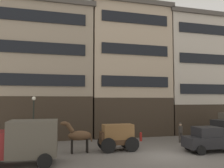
# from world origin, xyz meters

# --- Properties ---
(ground_plane) EXTENTS (120.00, 120.00, 0.00)m
(ground_plane) POSITION_xyz_m (0.00, 0.00, 0.00)
(ground_plane) COLOR #605B56
(building_far_left) EXTENTS (10.50, 6.58, 13.68)m
(building_far_left) POSITION_xyz_m (-8.72, 10.58, 6.88)
(building_far_left) COLOR #33281E
(building_far_left) RESTS_ON ground_plane
(building_center_left) EXTENTS (9.15, 6.58, 14.54)m
(building_center_left) POSITION_xyz_m (0.75, 10.59, 7.31)
(building_center_left) COLOR #33281E
(building_center_left) RESTS_ON ground_plane
(building_center_right) EXTENTS (8.99, 6.58, 14.12)m
(building_center_right) POSITION_xyz_m (9.47, 10.59, 7.10)
(building_center_right) COLOR #33281E
(building_center_right) RESTS_ON ground_plane
(cargo_wagon) EXTENTS (2.92, 1.53, 1.98)m
(cargo_wagon) POSITION_xyz_m (-2.80, 2.31, 1.15)
(cargo_wagon) COLOR #3D2819
(cargo_wagon) RESTS_ON ground_plane
(draft_horse) EXTENTS (2.34, 0.62, 2.30)m
(draft_horse) POSITION_xyz_m (-5.75, 2.31, 1.27)
(draft_horse) COLOR #513823
(draft_horse) RESTS_ON ground_plane
(delivery_truck_near) EXTENTS (4.43, 2.32, 2.62)m
(delivery_truck_near) POSITION_xyz_m (-9.30, 0.02, 1.42)
(delivery_truck_near) COLOR maroon
(delivery_truck_near) RESTS_ON ground_plane
(sedan_dark) EXTENTS (3.76, 1.99, 1.83)m
(sedan_dark) POSITION_xyz_m (3.67, 0.21, 0.91)
(sedan_dark) COLOR black
(sedan_dark) RESTS_ON ground_plane
(pedestrian_officer) EXTENTS (0.38, 0.38, 1.79)m
(pedestrian_officer) POSITION_xyz_m (3.68, 4.03, 0.98)
(pedestrian_officer) COLOR #38332D
(pedestrian_officer) RESTS_ON ground_plane
(streetlamp_curbside) EXTENTS (0.32, 0.32, 4.12)m
(streetlamp_curbside) POSITION_xyz_m (-9.07, 5.45, 2.67)
(streetlamp_curbside) COLOR black
(streetlamp_curbside) RESTS_ON ground_plane
(fire_hydrant_curbside) EXTENTS (0.24, 0.24, 0.83)m
(fire_hydrant_curbside) POSITION_xyz_m (0.48, 5.64, 0.43)
(fire_hydrant_curbside) COLOR maroon
(fire_hydrant_curbside) RESTS_ON ground_plane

